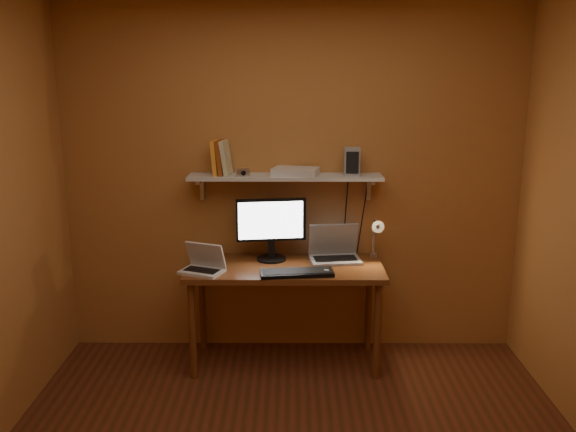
{
  "coord_description": "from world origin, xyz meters",
  "views": [
    {
      "loc": [
        -0.01,
        -2.87,
        2.12
      ],
      "look_at": [
        -0.03,
        1.18,
        1.14
      ],
      "focal_mm": 38.0,
      "sensor_mm": 36.0,
      "label": 1
    }
  ],
  "objects_px": {
    "monitor": "(271,226)",
    "shelf_camera": "(243,173)",
    "mouse": "(326,272)",
    "router": "(296,171)",
    "speaker_left": "(220,164)",
    "speaker_right": "(352,161)",
    "netbook": "(204,264)",
    "desk": "(285,277)",
    "wall_shelf": "(285,177)",
    "laptop": "(334,250)",
    "desk_lamp": "(376,233)",
    "keyboard": "(297,273)"
  },
  "relations": [
    {
      "from": "monitor",
      "to": "shelf_camera",
      "type": "xyz_separation_m",
      "value": [
        -0.2,
        -0.02,
        0.39
      ]
    },
    {
      "from": "mouse",
      "to": "router",
      "type": "relative_size",
      "value": 0.27
    },
    {
      "from": "router",
      "to": "speaker_left",
      "type": "bearing_deg",
      "value": 179.67
    },
    {
      "from": "speaker_right",
      "to": "netbook",
      "type": "bearing_deg",
      "value": -161.31
    },
    {
      "from": "netbook",
      "to": "speaker_right",
      "type": "xyz_separation_m",
      "value": [
        1.04,
        0.32,
        0.67
      ]
    },
    {
      "from": "monitor",
      "to": "shelf_camera",
      "type": "relative_size",
      "value": 5.12
    },
    {
      "from": "mouse",
      "to": "shelf_camera",
      "type": "height_order",
      "value": "shelf_camera"
    },
    {
      "from": "shelf_camera",
      "to": "mouse",
      "type": "bearing_deg",
      "value": -27.38
    },
    {
      "from": "mouse",
      "to": "speaker_left",
      "type": "relative_size",
      "value": 0.52
    },
    {
      "from": "netbook",
      "to": "speaker_right",
      "type": "relative_size",
      "value": 1.68
    },
    {
      "from": "monitor",
      "to": "netbook",
      "type": "xyz_separation_m",
      "value": [
        -0.46,
        -0.27,
        -0.2
      ]
    },
    {
      "from": "desk",
      "to": "wall_shelf",
      "type": "xyz_separation_m",
      "value": [
        0.0,
        0.19,
        0.69
      ]
    },
    {
      "from": "wall_shelf",
      "to": "router",
      "type": "relative_size",
      "value": 4.41
    },
    {
      "from": "laptop",
      "to": "router",
      "type": "distance_m",
      "value": 0.65
    },
    {
      "from": "desk_lamp",
      "to": "router",
      "type": "distance_m",
      "value": 0.74
    },
    {
      "from": "keyboard",
      "to": "shelf_camera",
      "type": "xyz_separation_m",
      "value": [
        -0.38,
        0.32,
        0.64
      ]
    },
    {
      "from": "desk",
      "to": "laptop",
      "type": "bearing_deg",
      "value": 22.9
    },
    {
      "from": "speaker_left",
      "to": "shelf_camera",
      "type": "xyz_separation_m",
      "value": [
        0.17,
        -0.07,
        -0.05
      ]
    },
    {
      "from": "laptop",
      "to": "keyboard",
      "type": "bearing_deg",
      "value": -135.54
    },
    {
      "from": "desk",
      "to": "monitor",
      "type": "bearing_deg",
      "value": 125.76
    },
    {
      "from": "keyboard",
      "to": "laptop",
      "type": "bearing_deg",
      "value": 44.96
    },
    {
      "from": "mouse",
      "to": "desk_lamp",
      "type": "bearing_deg",
      "value": 57.18
    },
    {
      "from": "desk",
      "to": "desk_lamp",
      "type": "relative_size",
      "value": 3.73
    },
    {
      "from": "speaker_right",
      "to": "shelf_camera",
      "type": "distance_m",
      "value": 0.79
    },
    {
      "from": "netbook",
      "to": "monitor",
      "type": "bearing_deg",
      "value": 52.39
    },
    {
      "from": "keyboard",
      "to": "router",
      "type": "relative_size",
      "value": 1.57
    },
    {
      "from": "wall_shelf",
      "to": "router",
      "type": "height_order",
      "value": "router"
    },
    {
      "from": "keyboard",
      "to": "desk_lamp",
      "type": "bearing_deg",
      "value": 22.82
    },
    {
      "from": "desk",
      "to": "monitor",
      "type": "xyz_separation_m",
      "value": [
        -0.1,
        0.14,
        0.34
      ]
    },
    {
      "from": "netbook",
      "to": "desk",
      "type": "bearing_deg",
      "value": 34.78
    },
    {
      "from": "keyboard",
      "to": "shelf_camera",
      "type": "height_order",
      "value": "shelf_camera"
    },
    {
      "from": "laptop",
      "to": "netbook",
      "type": "height_order",
      "value": "laptop"
    },
    {
      "from": "desk",
      "to": "mouse",
      "type": "xyz_separation_m",
      "value": [
        0.29,
        -0.18,
        0.1
      ]
    },
    {
      "from": "monitor",
      "to": "speaker_right",
      "type": "relative_size",
      "value": 2.55
    },
    {
      "from": "monitor",
      "to": "speaker_left",
      "type": "height_order",
      "value": "speaker_left"
    },
    {
      "from": "monitor",
      "to": "router",
      "type": "xyz_separation_m",
      "value": [
        0.18,
        0.05,
        0.39
      ]
    },
    {
      "from": "laptop",
      "to": "mouse",
      "type": "xyz_separation_m",
      "value": [
        -0.08,
        -0.33,
        -0.05
      ]
    },
    {
      "from": "laptop",
      "to": "router",
      "type": "xyz_separation_m",
      "value": [
        -0.29,
        0.04,
        0.58
      ]
    },
    {
      "from": "netbook",
      "to": "keyboard",
      "type": "relative_size",
      "value": 0.67
    },
    {
      "from": "laptop",
      "to": "keyboard",
      "type": "distance_m",
      "value": 0.45
    },
    {
      "from": "shelf_camera",
      "to": "speaker_left",
      "type": "bearing_deg",
      "value": 157.22
    },
    {
      "from": "laptop",
      "to": "keyboard",
      "type": "height_order",
      "value": "laptop"
    },
    {
      "from": "monitor",
      "to": "speaker_right",
      "type": "bearing_deg",
      "value": -2.91
    },
    {
      "from": "monitor",
      "to": "keyboard",
      "type": "xyz_separation_m",
      "value": [
        0.18,
        -0.34,
        -0.25
      ]
    },
    {
      "from": "netbook",
      "to": "desk_lamp",
      "type": "relative_size",
      "value": 0.89
    },
    {
      "from": "mouse",
      "to": "speaker_right",
      "type": "distance_m",
      "value": 0.82
    },
    {
      "from": "wall_shelf",
      "to": "mouse",
      "type": "height_order",
      "value": "wall_shelf"
    },
    {
      "from": "mouse",
      "to": "router",
      "type": "distance_m",
      "value": 0.77
    },
    {
      "from": "desk",
      "to": "wall_shelf",
      "type": "bearing_deg",
      "value": 90.0
    },
    {
      "from": "router",
      "to": "shelf_camera",
      "type": "bearing_deg",
      "value": -169.77
    }
  ]
}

